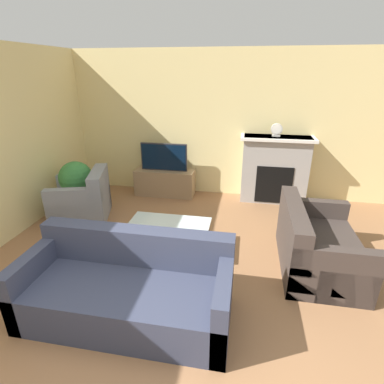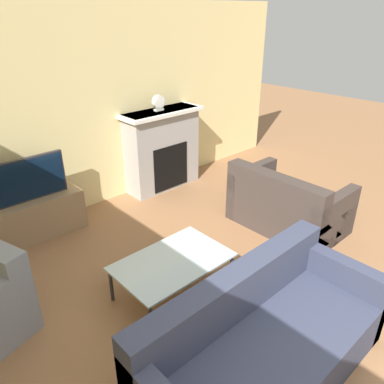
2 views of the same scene
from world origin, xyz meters
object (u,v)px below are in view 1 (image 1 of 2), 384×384
Objects in this scene: couch_sectional at (128,290)px; couch_loveseat at (316,247)px; tv at (164,157)px; armchair_by_window at (83,201)px; coffee_table at (168,228)px; mantel_clock at (277,130)px; potted_plant at (76,179)px.

couch_loveseat is at bearing 30.17° from couch_sectional.
tv is 0.84× the size of armchair_by_window.
coffee_table is 2.71m from mantel_clock.
tv is 3.20m from couch_loveseat.
coffee_table is 1.25× the size of potted_plant.
potted_plant is at bearing -155.30° from armchair_by_window.
mantel_clock is (3.13, 1.31, 1.05)m from armchair_by_window.
armchair_by_window is at bearing 129.10° from couch_sectional.
couch_loveseat is 2.35m from mantel_clock.
couch_loveseat is (2.00, 1.16, 0.00)m from couch_sectional.
tv reaches higher than armchair_by_window.
couch_sectional is at bearing -94.78° from coffee_table.
mantel_clock reaches higher than couch_loveseat.
coffee_table is 2.15m from potted_plant.
couch_sectional is 1.19m from coffee_table.
couch_loveseat is 1.90m from coffee_table.
tv is at bearing 51.42° from couch_loveseat.
couch_loveseat reaches higher than coffee_table.
mantel_clock is at bearing 2.32° from tv.
tv is 1.70m from armchair_by_window.
couch_loveseat is 1.24× the size of coffee_table.
tv is 3.94× the size of mantel_clock.
couch_sectional is 1.91× the size of armchair_by_window.
couch_loveseat is at bearing -78.31° from mantel_clock.
couch_loveseat is 1.55× the size of potted_plant.
mantel_clock is (2.05, 0.08, 0.58)m from tv.
coffee_table is at bearing -27.81° from potted_plant.
armchair_by_window is (-1.08, -1.23, -0.48)m from tv.
armchair_by_window is 3.55m from mantel_clock.
couch_loveseat is at bearing -14.96° from potted_plant.
couch_sectional is 2.83m from potted_plant.
armchair_by_window is at bearing 156.12° from coffee_table.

